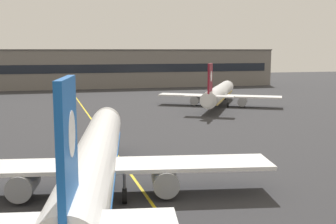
{
  "coord_description": "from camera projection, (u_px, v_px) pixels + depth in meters",
  "views": [
    {
      "loc": [
        -6.92,
        -22.84,
        13.02
      ],
      "look_at": [
        3.86,
        18.45,
        6.77
      ],
      "focal_mm": 45.65,
      "sensor_mm": 36.0,
      "label": 1
    }
  ],
  "objects": [
    {
      "name": "airliner_background",
      "position": [
        219.0,
        93.0,
        98.82
      ],
      "size": [
        26.9,
        33.54,
        10.32
      ],
      "color": "white",
      "rests_on": "ground"
    },
    {
      "name": "airliner_foreground",
      "position": [
        95.0,
        160.0,
        37.66
      ],
      "size": [
        32.35,
        41.36,
        11.65
      ],
      "color": "white",
      "rests_on": "ground"
    },
    {
      "name": "taxiway_centreline",
      "position": [
        116.0,
        153.0,
        54.2
      ],
      "size": [
        5.69,
        179.93,
        0.01
      ],
      "primitive_type": "cube",
      "rotation": [
        0.0,
        0.0,
        0.03
      ],
      "color": "yellow",
      "rests_on": "ground"
    },
    {
      "name": "terminal_building",
      "position": [
        92.0,
        69.0,
        146.39
      ],
      "size": [
        129.33,
        12.4,
        13.15
      ],
      "color": "slate",
      "rests_on": "ground"
    }
  ]
}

